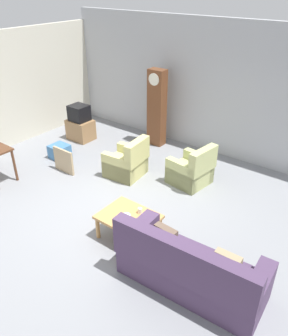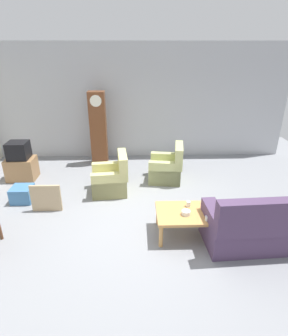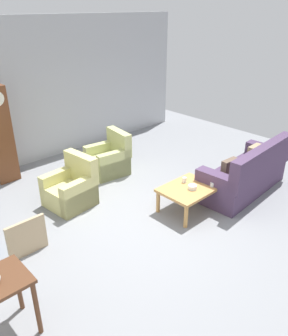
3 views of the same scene
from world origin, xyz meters
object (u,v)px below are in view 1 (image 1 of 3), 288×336
cup_white_porcelain (140,211)px  tv_crt (79,113)px  bowl_white_stacked (126,217)px  couch_floral (190,269)px  coffee_table_wood (129,219)px  armchair_olive_far (192,171)px  cup_blue_rimmed (134,230)px  armchair_olive_near (127,163)px  grandfather_clock (157,108)px  framed_picture_leaning (64,161)px  tv_stand_cabinet (81,130)px  storage_box_blue (60,152)px

cup_white_porcelain → tv_crt: bearing=150.1°
tv_crt → bowl_white_stacked: bearing=-33.3°
couch_floral → cup_white_porcelain: couch_floral is taller
coffee_table_wood → armchair_olive_far: bearing=91.6°
cup_blue_rimmed → armchair_olive_near: bearing=132.7°
grandfather_clock → coffee_table_wood: bearing=-61.3°
couch_floral → armchair_olive_far: size_ratio=2.33×
armchair_olive_near → framed_picture_leaning: size_ratio=1.53×
tv_stand_cabinet → storage_box_blue: 1.18m
couch_floral → bowl_white_stacked: size_ratio=14.23×
tv_stand_cabinet → storage_box_blue: tv_stand_cabinet is taller
cup_blue_rimmed → bowl_white_stacked: size_ratio=0.55×
tv_stand_cabinet → cup_white_porcelain: bearing=-29.9°
couch_floral → tv_stand_cabinet: 5.73m
storage_box_blue → armchair_olive_far: bearing=16.3°
cup_white_porcelain → armchair_olive_near: bearing=136.2°
armchair_olive_near → framed_picture_leaning: 1.47m
coffee_table_wood → cup_blue_rimmed: cup_blue_rimmed is taller
coffee_table_wood → storage_box_blue: coffee_table_wood is taller
framed_picture_leaning → cup_white_porcelain: bearing=-13.6°
tv_stand_cabinet → couch_floral: bearing=-27.8°
armchair_olive_far → storage_box_blue: bearing=-163.7°
tv_stand_cabinet → tv_crt: tv_crt is taller
cup_white_porcelain → cup_blue_rimmed: bearing=-62.1°
couch_floral → cup_white_porcelain: bearing=158.8°
framed_picture_leaning → armchair_olive_near: bearing=31.6°
grandfather_clock → cup_white_porcelain: bearing=-58.5°
grandfather_clock → storage_box_blue: grandfather_clock is taller
couch_floral → coffee_table_wood: 1.42m
grandfather_clock → framed_picture_leaning: bearing=-107.3°
framed_picture_leaning → tv_stand_cabinet: bearing=124.5°
coffee_table_wood → cup_white_porcelain: size_ratio=9.75×
coffee_table_wood → storage_box_blue: (-3.28, 1.25, -0.23)m
framed_picture_leaning → cup_blue_rimmed: framed_picture_leaning is taller
armchair_olive_far → coffee_table_wood: size_ratio=0.96×
tv_crt → bowl_white_stacked: 4.43m
armchair_olive_near → armchair_olive_far: 1.45m
couch_floral → armchair_olive_near: (-2.78, 1.93, -0.05)m
framed_picture_leaning → cup_blue_rimmed: 3.19m
cup_white_porcelain → framed_picture_leaning: bearing=166.4°
armchair_olive_near → tv_stand_cabinet: 2.41m
couch_floral → bowl_white_stacked: (-1.37, 0.24, 0.15)m
grandfather_clock → cup_white_porcelain: grandfather_clock is taller
couch_floral → armchair_olive_near: bearing=145.2°
couch_floral → storage_box_blue: 4.92m
couch_floral → cup_blue_rimmed: (-1.04, 0.05, 0.15)m
cup_blue_rimmed → bowl_white_stacked: cup_blue_rimmed is taller
storage_box_blue → cup_blue_rimmed: size_ratio=5.20×
armchair_olive_far → tv_crt: 3.65m
framed_picture_leaning → couch_floral: bearing=-16.1°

